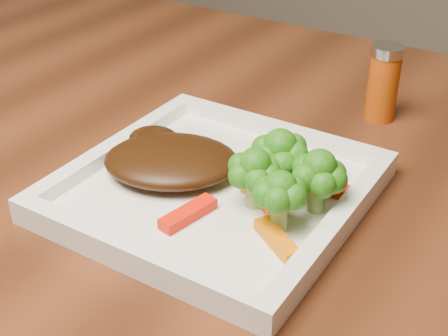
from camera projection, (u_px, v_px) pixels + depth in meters
The scene contains 12 objects.
plate at pixel (215, 192), 0.61m from camera, with size 0.27×0.27×0.01m, color white.
steak at pixel (171, 160), 0.62m from camera, with size 0.13×0.10×0.03m, color #351A08.
broccoli_0 at pixel (279, 158), 0.58m from camera, with size 0.06×0.06×0.07m, color #2D6010, non-canonical shape.
broccoli_1 at pixel (318, 180), 0.55m from camera, with size 0.06×0.06×0.06m, color #1C6310, non-canonical shape.
broccoli_2 at pixel (280, 201), 0.53m from camera, with size 0.05×0.05×0.06m, color #176811, non-canonical shape.
broccoli_3 at pixel (255, 177), 0.56m from camera, with size 0.06×0.06×0.06m, color #2D6F12, non-canonical shape.
carrot_1 at pixel (277, 239), 0.52m from camera, with size 0.06×0.01×0.01m, color orange.
carrot_2 at pixel (188, 214), 0.56m from camera, with size 0.06×0.02×0.01m, color #F01703.
carrot_3 at pixel (335, 190), 0.59m from camera, with size 0.06×0.01×0.01m, color #FA1B04.
carrot_5 at pixel (271, 208), 0.56m from camera, with size 0.05×0.01×0.01m, color #F45303.
carrot_6 at pixel (273, 192), 0.59m from camera, with size 0.06×0.02×0.01m, color orange.
spice_shaker at pixel (383, 83), 0.73m from camera, with size 0.04×0.04×0.09m, color #A73E09.
Camera 1 is at (0.01, -0.64, 1.09)m, focal length 50.00 mm.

